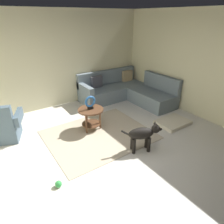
# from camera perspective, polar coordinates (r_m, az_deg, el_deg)

# --- Properties ---
(ground_plane) EXTENTS (6.00, 6.00, 0.10)m
(ground_plane) POSITION_cam_1_polar(r_m,az_deg,el_deg) (4.13, -0.46, -12.13)
(ground_plane) COLOR silver
(wall_back) EXTENTS (6.00, 0.12, 2.70)m
(wall_back) POSITION_cam_1_polar(r_m,az_deg,el_deg) (6.03, -16.81, 13.94)
(wall_back) COLOR beige
(wall_back) RESTS_ON ground_plane
(wall_right) EXTENTS (0.12, 6.00, 2.70)m
(wall_right) POSITION_cam_1_polar(r_m,az_deg,el_deg) (5.58, 25.95, 11.56)
(wall_right) COLOR beige
(wall_right) RESTS_ON ground_plane
(area_rug) EXTENTS (2.30, 1.90, 0.01)m
(area_rug) POSITION_cam_1_polar(r_m,az_deg,el_deg) (4.65, -3.77, -6.52)
(area_rug) COLOR #BCAD93
(area_rug) RESTS_ON ground_plane
(sectional_couch) EXTENTS (2.20, 2.25, 0.88)m
(sectional_couch) POSITION_cam_1_polar(r_m,az_deg,el_deg) (6.45, 4.15, 5.87)
(sectional_couch) COLOR slate
(sectional_couch) RESTS_ON ground_plane
(armchair) EXTENTS (0.96, 0.84, 0.88)m
(armchair) POSITION_cam_1_polar(r_m,az_deg,el_deg) (4.92, -28.96, -3.84)
(armchair) COLOR #4C6070
(armchair) RESTS_ON ground_plane
(side_table) EXTENTS (0.60, 0.60, 0.54)m
(side_table) POSITION_cam_1_polar(r_m,az_deg,el_deg) (4.70, -6.12, -0.48)
(side_table) COLOR brown
(side_table) RESTS_ON ground_plane
(torus_sculpture) EXTENTS (0.28, 0.08, 0.33)m
(torus_sculpture) POSITION_cam_1_polar(r_m,az_deg,el_deg) (4.58, -6.30, 2.82)
(torus_sculpture) COLOR black
(torus_sculpture) RESTS_ON side_table
(dog_bed_mat) EXTENTS (0.80, 0.60, 0.09)m
(dog_bed_mat) POSITION_cam_1_polar(r_m,az_deg,el_deg) (5.30, 17.09, -2.85)
(dog_bed_mat) COLOR beige
(dog_bed_mat) RESTS_ON ground_plane
(dog) EXTENTS (0.80, 0.41, 0.63)m
(dog) POSITION_cam_1_polar(r_m,az_deg,el_deg) (4.01, 8.94, -6.36)
(dog) COLOR black
(dog) RESTS_ON ground_plane
(dog_toy_ball) EXTENTS (0.11, 0.11, 0.11)m
(dog_toy_ball) POSITION_cam_1_polar(r_m,az_deg,el_deg) (3.51, -15.18, -19.39)
(dog_toy_ball) COLOR green
(dog_toy_ball) RESTS_ON ground_plane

